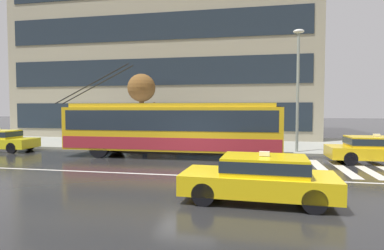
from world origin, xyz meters
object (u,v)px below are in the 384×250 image
(trolleybus, at_px, (172,127))
(pedestrian_waiting_by_pole, at_px, (174,122))
(bus_shelter, at_px, (143,117))
(taxi_ahead_of_bus, at_px, (379,149))
(street_lamp, at_px, (298,80))
(pedestrian_approaching_curb, at_px, (234,122))
(street_tree_bare, at_px, (142,90))
(pedestrian_walking_past, at_px, (146,123))
(taxi_oncoming_near, at_px, (260,176))
(pedestrian_at_shelter, at_px, (134,130))

(trolleybus, relative_size, pedestrian_waiting_by_pole, 6.20)
(trolleybus, relative_size, bus_shelter, 3.15)
(taxi_ahead_of_bus, height_order, street_lamp, street_lamp)
(pedestrian_approaching_curb, xyz_separation_m, pedestrian_waiting_by_pole, (-3.75, 0.05, -0.04))
(taxi_ahead_of_bus, distance_m, street_tree_bare, 14.87)
(bus_shelter, xyz_separation_m, pedestrian_walking_past, (0.75, -1.64, -0.32))
(trolleybus, xyz_separation_m, pedestrian_approaching_curb, (3.10, 2.88, 0.21))
(trolleybus, bearing_deg, taxi_oncoming_near, -59.30)
(street_tree_bare, bearing_deg, pedestrian_at_shelter, -140.35)
(pedestrian_at_shelter, xyz_separation_m, street_tree_bare, (0.46, 0.38, 2.84))
(pedestrian_at_shelter, relative_size, street_lamp, 0.23)
(pedestrian_approaching_curb, bearing_deg, pedestrian_at_shelter, 166.49)
(pedestrian_at_shelter, height_order, pedestrian_waiting_by_pole, pedestrian_waiting_by_pole)
(taxi_oncoming_near, relative_size, pedestrian_waiting_by_pole, 2.15)
(pedestrian_at_shelter, xyz_separation_m, street_lamp, (10.64, -2.33, 3.10))
(pedestrian_walking_past, relative_size, street_tree_bare, 0.40)
(taxi_ahead_of_bus, bearing_deg, pedestrian_approaching_curb, 155.97)
(trolleybus, xyz_separation_m, street_tree_bare, (-3.49, 4.95, 2.34))
(pedestrian_waiting_by_pole, height_order, street_tree_bare, street_tree_bare)
(trolleybus, distance_m, pedestrian_waiting_by_pole, 3.01)
(street_lamp, height_order, street_tree_bare, street_lamp)
(pedestrian_at_shelter, height_order, street_lamp, street_lamp)
(pedestrian_walking_past, height_order, street_lamp, street_lamp)
(pedestrian_approaching_curb, bearing_deg, pedestrian_walking_past, -171.43)
(pedestrian_at_shelter, bearing_deg, taxi_ahead_of_bus, -18.91)
(bus_shelter, relative_size, pedestrian_approaching_curb, 1.95)
(taxi_oncoming_near, height_order, pedestrian_waiting_by_pole, pedestrian_waiting_by_pole)
(taxi_oncoming_near, xyz_separation_m, pedestrian_approaching_curb, (-1.41, 10.49, 1.08))
(pedestrian_walking_past, bearing_deg, trolleybus, -43.51)
(pedestrian_walking_past, relative_size, pedestrian_waiting_by_pole, 0.99)
(pedestrian_waiting_by_pole, xyz_separation_m, street_tree_bare, (-2.84, 2.02, 2.17))
(taxi_ahead_of_bus, distance_m, pedestrian_approaching_curb, 7.71)
(pedestrian_approaching_curb, distance_m, pedestrian_waiting_by_pole, 3.75)
(taxi_ahead_of_bus, xyz_separation_m, street_tree_bare, (-13.57, 5.18, 3.21))
(taxi_ahead_of_bus, xyz_separation_m, pedestrian_waiting_by_pole, (-10.73, 3.16, 1.04))
(pedestrian_at_shelter, height_order, pedestrian_walking_past, pedestrian_walking_past)
(taxi_ahead_of_bus, height_order, pedestrian_walking_past, pedestrian_walking_past)
(taxi_oncoming_near, distance_m, bus_shelter, 13.63)
(pedestrian_waiting_by_pole, distance_m, street_lamp, 7.76)
(trolleybus, height_order, pedestrian_at_shelter, trolleybus)
(taxi_ahead_of_bus, distance_m, street_lamp, 5.44)
(pedestrian_approaching_curb, relative_size, pedestrian_waiting_by_pole, 1.01)
(taxi_ahead_of_bus, relative_size, pedestrian_waiting_by_pole, 2.36)
(taxi_ahead_of_bus, height_order, pedestrian_approaching_curb, pedestrian_approaching_curb)
(trolleybus, relative_size, taxi_ahead_of_bus, 2.63)
(pedestrian_waiting_by_pole, height_order, street_lamp, street_lamp)
(pedestrian_at_shelter, distance_m, street_lamp, 11.32)
(bus_shelter, bearing_deg, pedestrian_walking_past, -65.27)
(trolleybus, bearing_deg, pedestrian_approaching_curb, 42.90)
(taxi_oncoming_near, distance_m, street_lamp, 10.67)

